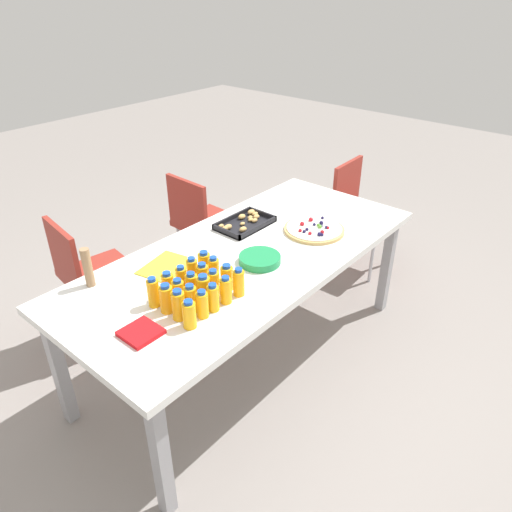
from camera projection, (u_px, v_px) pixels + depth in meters
name	position (u px, v px, depth m)	size (l,w,h in m)	color
ground_plane	(248.00, 355.00, 2.95)	(12.00, 12.00, 0.00)	gray
party_table	(247.00, 262.00, 2.61)	(2.09, 0.93, 0.73)	white
chair_far_left	(88.00, 271.00, 2.85)	(0.45, 0.45, 0.83)	maroon
chair_end	(359.00, 207.00, 3.64)	(0.42, 0.42, 0.83)	maroon
chair_far_right	(201.00, 219.00, 3.46)	(0.41, 0.41, 0.83)	maroon
juice_bottle_0	(189.00, 315.00, 2.01)	(0.06, 0.06, 0.13)	#FAAE14
juice_bottle_1	(202.00, 304.00, 2.07)	(0.05, 0.05, 0.13)	#FAAE14
juice_bottle_2	(213.00, 298.00, 2.11)	(0.05, 0.05, 0.14)	#F9AE14
juice_bottle_3	(226.00, 290.00, 2.16)	(0.05, 0.05, 0.14)	#F9AC14
juice_bottle_4	(239.00, 282.00, 2.21)	(0.05, 0.05, 0.14)	#F9AC14
juice_bottle_5	(178.00, 305.00, 2.05)	(0.06, 0.06, 0.15)	#FAAD14
juice_bottle_6	(191.00, 299.00, 2.10)	(0.06, 0.06, 0.14)	#FAAD14
juice_bottle_7	(204.00, 290.00, 2.15)	(0.06, 0.06, 0.15)	#FAAE14
juice_bottle_8	(213.00, 284.00, 2.20)	(0.05, 0.05, 0.14)	#FAAD14
juice_bottle_9	(227.00, 278.00, 2.25)	(0.06, 0.06, 0.13)	#FAAE14
juice_bottle_10	(166.00, 299.00, 2.10)	(0.06, 0.06, 0.14)	#FAAC14
juice_bottle_11	(178.00, 293.00, 2.15)	(0.06, 0.06, 0.13)	#FAAE14
juice_bottle_12	(192.00, 286.00, 2.19)	(0.06, 0.06, 0.13)	#FAAD14
juice_bottle_13	(203.00, 277.00, 2.24)	(0.06, 0.06, 0.15)	#F9AC14
juice_bottle_14	(214.00, 271.00, 2.30)	(0.05, 0.05, 0.14)	#F9AE14
juice_bottle_15	(154.00, 293.00, 2.13)	(0.05, 0.05, 0.15)	#FAAD14
juice_bottle_16	(168.00, 286.00, 2.19)	(0.06, 0.06, 0.14)	#FAAD14
juice_bottle_17	(181.00, 279.00, 2.24)	(0.05, 0.05, 0.14)	#F9AD14
juice_bottle_18	(192.00, 272.00, 2.28)	(0.05, 0.05, 0.15)	#FAAE14
juice_bottle_19	(204.00, 266.00, 2.33)	(0.06, 0.06, 0.15)	#F9AC14
fruit_pizza	(314.00, 229.00, 2.79)	(0.35, 0.35, 0.05)	tan
snack_tray	(244.00, 223.00, 2.86)	(0.34, 0.22, 0.04)	black
plate_stack	(260.00, 259.00, 2.48)	(0.22, 0.22, 0.04)	#1E8C4C
napkin_stack	(141.00, 333.00, 1.99)	(0.15, 0.15, 0.02)	red
cardboard_tube	(88.00, 267.00, 2.26)	(0.04, 0.04, 0.20)	#9E7A56
paper_folder	(166.00, 266.00, 2.45)	(0.26, 0.20, 0.01)	yellow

